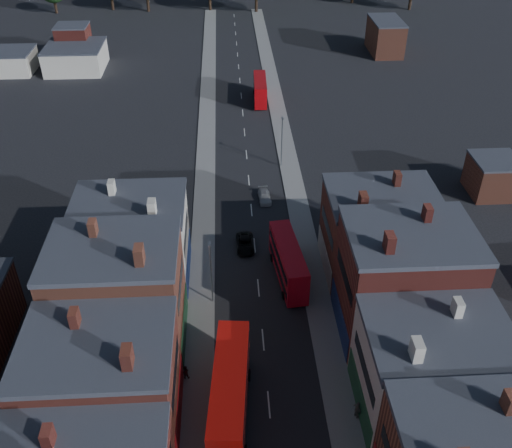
{
  "coord_description": "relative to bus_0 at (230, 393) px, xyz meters",
  "views": [
    {
      "loc": [
        -3.03,
        -16.87,
        43.59
      ],
      "look_at": [
        0.0,
        36.92,
        5.48
      ],
      "focal_mm": 40.0,
      "sensor_mm": 36.0,
      "label": 1
    }
  ],
  "objects": [
    {
      "name": "car_3",
      "position": [
        5.46,
        35.36,
        -2.36
      ],
      "size": [
        1.88,
        4.1,
        1.16
      ],
      "primitive_type": "imported",
      "rotation": [
        0.0,
        0.0,
        0.06
      ],
      "color": "#B9B9B9",
      "rests_on": "ground"
    },
    {
      "name": "lamp_post_2",
      "position": [
        -1.7,
        14.87,
        1.76
      ],
      "size": [
        0.25,
        0.7,
        8.12
      ],
      "color": "slate",
      "rests_on": "ground"
    },
    {
      "name": "bus_2",
      "position": [
        7.0,
        70.15,
        -0.64
      ],
      "size": [
        2.78,
        9.98,
        4.28
      ],
      "rotation": [
        0.0,
        0.0,
        -0.04
      ],
      "color": "#A6070B",
      "rests_on": "ground"
    },
    {
      "name": "car_2",
      "position": [
        2.3,
        24.5,
        -2.31
      ],
      "size": [
        2.15,
        4.59,
        1.27
      ],
      "primitive_type": "imported",
      "rotation": [
        0.0,
        0.0,
        0.01
      ],
      "color": "black",
      "rests_on": "ground"
    },
    {
      "name": "lamp_post_3",
      "position": [
        8.7,
        44.87,
        1.76
      ],
      "size": [
        0.25,
        0.7,
        8.12
      ],
      "color": "slate",
      "rests_on": "ground"
    },
    {
      "name": "bus_0",
      "position": [
        0.0,
        0.0,
        0.0
      ],
      "size": [
        4.01,
        12.84,
        5.46
      ],
      "rotation": [
        0.0,
        0.0,
        -0.09
      ],
      "color": "#B10E0A",
      "rests_on": "ground"
    },
    {
      "name": "ped_1",
      "position": [
        -4.2,
        4.32,
        -2.06
      ],
      "size": [
        0.75,
        0.41,
        1.53
      ],
      "primitive_type": "imported",
      "rotation": [
        0.0,
        0.0,
        3.14
      ],
      "color": "#3E181A",
      "rests_on": "pavement_west"
    },
    {
      "name": "ped_3",
      "position": [
        11.2,
        -0.96,
        -1.86
      ],
      "size": [
        0.94,
        1.24,
        1.92
      ],
      "primitive_type": "imported",
      "rotation": [
        0.0,
        0.0,
        2.0
      ],
      "color": "#5D594F",
      "rests_on": "pavement_east"
    },
    {
      "name": "pavement_west",
      "position": [
        -3.0,
        34.87,
        -2.88
      ],
      "size": [
        3.0,
        200.0,
        0.12
      ],
      "primitive_type": "cube",
      "color": "gray",
      "rests_on": "ground"
    },
    {
      "name": "pavement_east",
      "position": [
        10.0,
        34.87,
        -2.88
      ],
      "size": [
        3.0,
        200.0,
        0.12
      ],
      "primitive_type": "cube",
      "color": "gray",
      "rests_on": "ground"
    },
    {
      "name": "bus_1",
      "position": [
        7.0,
        18.4,
        -0.47
      ],
      "size": [
        3.61,
        10.82,
        4.59
      ],
      "rotation": [
        0.0,
        0.0,
        0.11
      ],
      "color": "red",
      "rests_on": "ground"
    }
  ]
}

